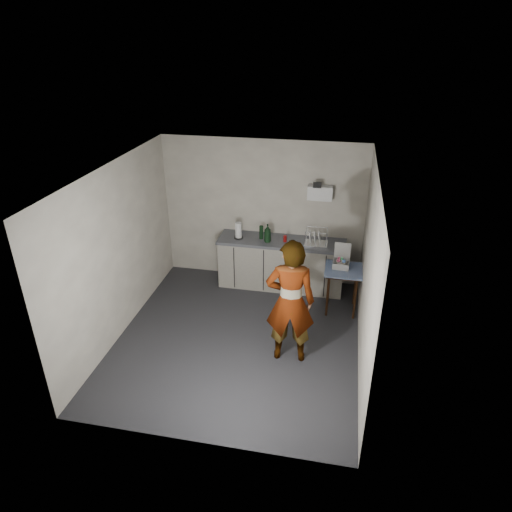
% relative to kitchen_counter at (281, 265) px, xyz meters
% --- Properties ---
extents(ground, '(4.00, 4.00, 0.00)m').
position_rel_kitchen_counter_xyz_m(ground, '(-0.40, -1.70, -0.43)').
color(ground, '#26262A').
rests_on(ground, ground).
extents(wall_back, '(3.60, 0.02, 2.60)m').
position_rel_kitchen_counter_xyz_m(wall_back, '(-0.40, 0.29, 0.87)').
color(wall_back, '#B0A89A').
rests_on(wall_back, ground).
extents(wall_right, '(0.02, 4.00, 2.60)m').
position_rel_kitchen_counter_xyz_m(wall_right, '(1.39, -1.70, 0.87)').
color(wall_right, '#B0A89A').
rests_on(wall_right, ground).
extents(wall_left, '(0.02, 4.00, 2.60)m').
position_rel_kitchen_counter_xyz_m(wall_left, '(-2.19, -1.70, 0.87)').
color(wall_left, '#B0A89A').
rests_on(wall_left, ground).
extents(ceiling, '(3.60, 4.00, 0.01)m').
position_rel_kitchen_counter_xyz_m(ceiling, '(-0.40, -1.70, 2.17)').
color(ceiling, white).
rests_on(ceiling, wall_back).
extents(kitchen_counter, '(2.24, 0.62, 0.91)m').
position_rel_kitchen_counter_xyz_m(kitchen_counter, '(0.00, 0.00, 0.00)').
color(kitchen_counter, black).
rests_on(kitchen_counter, ground).
extents(wall_shelf, '(0.42, 0.18, 0.37)m').
position_rel_kitchen_counter_xyz_m(wall_shelf, '(0.60, 0.22, 1.32)').
color(wall_shelf, white).
rests_on(wall_shelf, ground).
extents(side_table, '(0.60, 0.60, 0.77)m').
position_rel_kitchen_counter_xyz_m(side_table, '(1.10, -0.60, 0.25)').
color(side_table, '#361B0C').
rests_on(side_table, ground).
extents(standing_man, '(0.72, 0.51, 1.85)m').
position_rel_kitchen_counter_xyz_m(standing_man, '(0.41, -1.98, 0.50)').
color(standing_man, '#B2A593').
rests_on(standing_man, ground).
extents(soap_bottle, '(0.15, 0.15, 0.33)m').
position_rel_kitchen_counter_xyz_m(soap_bottle, '(-0.24, -0.11, 0.65)').
color(soap_bottle, black).
rests_on(soap_bottle, kitchen_counter).
extents(soda_can, '(0.06, 0.06, 0.11)m').
position_rel_kitchen_counter_xyz_m(soda_can, '(0.06, -0.04, 0.54)').
color(soda_can, red).
rests_on(soda_can, kitchen_counter).
extents(dark_bottle, '(0.07, 0.07, 0.24)m').
position_rel_kitchen_counter_xyz_m(dark_bottle, '(-0.37, 0.00, 0.60)').
color(dark_bottle, black).
rests_on(dark_bottle, kitchen_counter).
extents(paper_towel, '(0.16, 0.16, 0.29)m').
position_rel_kitchen_counter_xyz_m(paper_towel, '(-0.77, -0.05, 0.62)').
color(paper_towel, black).
rests_on(paper_towel, kitchen_counter).
extents(dish_rack, '(0.39, 0.29, 0.27)m').
position_rel_kitchen_counter_xyz_m(dish_rack, '(0.59, -0.03, 0.55)').
color(dish_rack, silver).
rests_on(dish_rack, kitchen_counter).
extents(bakery_box, '(0.27, 0.28, 0.37)m').
position_rel_kitchen_counter_xyz_m(bakery_box, '(1.05, -0.51, 0.43)').
color(bakery_box, white).
rests_on(bakery_box, side_table).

